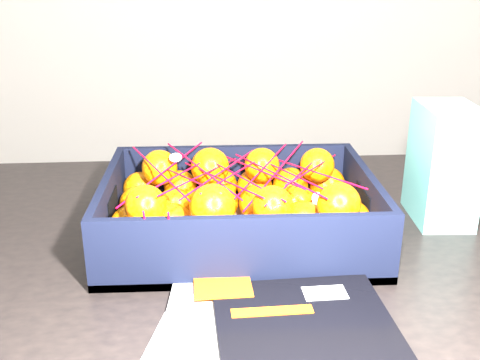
{
  "coord_description": "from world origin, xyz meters",
  "views": [
    {
      "loc": [
        0.19,
        -0.62,
        1.17
      ],
      "look_at": [
        0.24,
        0.18,
        0.86
      ],
      "focal_mm": 42.68,
      "sensor_mm": 36.0,
      "label": 1
    }
  ],
  "objects_px": {
    "table": "(240,292)",
    "magazine_stack": "(267,351)",
    "retail_carton": "(443,164)",
    "produce_crate": "(239,219)"
  },
  "relations": [
    {
      "from": "table",
      "to": "retail_carton",
      "type": "relative_size",
      "value": 6.14
    },
    {
      "from": "produce_crate",
      "to": "retail_carton",
      "type": "bearing_deg",
      "value": 9.19
    },
    {
      "from": "magazine_stack",
      "to": "retail_carton",
      "type": "distance_m",
      "value": 0.49
    },
    {
      "from": "magazine_stack",
      "to": "retail_carton",
      "type": "bearing_deg",
      "value": 47.4
    },
    {
      "from": "table",
      "to": "magazine_stack",
      "type": "height_order",
      "value": "magazine_stack"
    },
    {
      "from": "magazine_stack",
      "to": "produce_crate",
      "type": "bearing_deg",
      "value": 93.16
    },
    {
      "from": "magazine_stack",
      "to": "produce_crate",
      "type": "distance_m",
      "value": 0.3
    },
    {
      "from": "table",
      "to": "produce_crate",
      "type": "bearing_deg",
      "value": 105.37
    },
    {
      "from": "table",
      "to": "retail_carton",
      "type": "xyz_separation_m",
      "value": [
        0.34,
        0.06,
        0.2
      ]
    },
    {
      "from": "produce_crate",
      "to": "retail_carton",
      "type": "distance_m",
      "value": 0.36
    }
  ]
}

